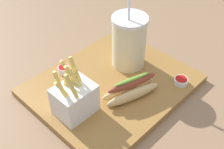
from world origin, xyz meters
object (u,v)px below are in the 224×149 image
object	(u,v)px
ketchup_cup_1	(64,69)
ketchup_cup_2	(181,81)
hot_dog_1	(131,89)
soda_cup	(129,41)
fries_basket	(74,99)

from	to	relation	value
ketchup_cup_1	ketchup_cup_2	size ratio (longest dim) A/B	0.90
hot_dog_1	ketchup_cup_2	xyz separation A→B (m)	(-0.14, 0.07, -0.02)
soda_cup	ketchup_cup_1	size ratio (longest dim) A/B	6.45
fries_basket	ketchup_cup_1	distance (m)	0.16
soda_cup	ketchup_cup_2	world-z (taller)	soda_cup
soda_cup	ketchup_cup_2	size ratio (longest dim) A/B	5.78
soda_cup	hot_dog_1	size ratio (longest dim) A/B	1.36
fries_basket	hot_dog_1	xyz separation A→B (m)	(-0.13, 0.06, -0.02)
ketchup_cup_1	hot_dog_1	bearing A→B (deg)	106.07
hot_dog_1	fries_basket	bearing A→B (deg)	-25.37
hot_dog_1	ketchup_cup_2	size ratio (longest dim) A/B	4.24
hot_dog_1	ketchup_cup_1	distance (m)	0.21
soda_cup	ketchup_cup_1	distance (m)	0.20
ketchup_cup_1	soda_cup	bearing A→B (deg)	145.99
fries_basket	ketchup_cup_1	bearing A→B (deg)	-118.24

